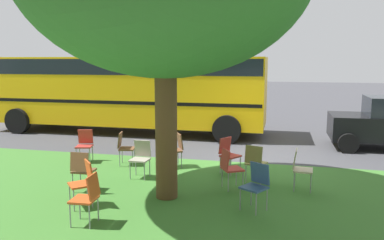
{
  "coord_description": "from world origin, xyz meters",
  "views": [
    {
      "loc": [
        -0.91,
        10.5,
        2.78
      ],
      "look_at": [
        1.27,
        1.07,
        1.27
      ],
      "focal_mm": 36.1,
      "sensor_mm": 36.0,
      "label": 1
    }
  ],
  "objects_px": {
    "chair_4": "(84,180)",
    "chair_8": "(82,168)",
    "chair_0": "(176,147)",
    "school_bus": "(128,87)",
    "chair_3": "(228,152)",
    "chair_1": "(88,195)",
    "chair_11": "(85,143)",
    "chair_9": "(141,156)",
    "chair_5": "(229,166)",
    "chair_10": "(256,183)",
    "chair_7": "(255,161)",
    "chair_6": "(300,166)",
    "chair_2": "(124,146)"
  },
  "relations": [
    {
      "from": "chair_1",
      "to": "school_bus",
      "type": "xyz_separation_m",
      "value": [
        2.6,
        -8.2,
        1.24
      ]
    },
    {
      "from": "chair_0",
      "to": "school_bus",
      "type": "distance_m",
      "value": 5.52
    },
    {
      "from": "chair_5",
      "to": "chair_11",
      "type": "height_order",
      "value": "same"
    },
    {
      "from": "chair_0",
      "to": "chair_9",
      "type": "bearing_deg",
      "value": 61.13
    },
    {
      "from": "chair_1",
      "to": "chair_9",
      "type": "height_order",
      "value": "same"
    },
    {
      "from": "chair_0",
      "to": "chair_4",
      "type": "height_order",
      "value": "same"
    },
    {
      "from": "chair_2",
      "to": "chair_6",
      "type": "relative_size",
      "value": 1.0
    },
    {
      "from": "chair_2",
      "to": "chair_6",
      "type": "xyz_separation_m",
      "value": [
        -4.47,
        1.02,
        0.0
      ]
    },
    {
      "from": "chair_1",
      "to": "chair_11",
      "type": "height_order",
      "value": "same"
    },
    {
      "from": "chair_2",
      "to": "chair_1",
      "type": "bearing_deg",
      "value": 103.66
    },
    {
      "from": "chair_4",
      "to": "chair_8",
      "type": "bearing_deg",
      "value": -58.92
    },
    {
      "from": "chair_0",
      "to": "chair_11",
      "type": "relative_size",
      "value": 1.0
    },
    {
      "from": "school_bus",
      "to": "chair_11",
      "type": "bearing_deg",
      "value": 96.6
    },
    {
      "from": "chair_7",
      "to": "chair_9",
      "type": "height_order",
      "value": "same"
    },
    {
      "from": "chair_1",
      "to": "chair_9",
      "type": "bearing_deg",
      "value": -88.42
    },
    {
      "from": "chair_4",
      "to": "chair_10",
      "type": "relative_size",
      "value": 1.0
    },
    {
      "from": "chair_5",
      "to": "chair_2",
      "type": "bearing_deg",
      "value": -23.8
    },
    {
      "from": "chair_9",
      "to": "school_bus",
      "type": "height_order",
      "value": "school_bus"
    },
    {
      "from": "chair_3",
      "to": "school_bus",
      "type": "relative_size",
      "value": 0.08
    },
    {
      "from": "chair_1",
      "to": "chair_5",
      "type": "xyz_separation_m",
      "value": [
        -2.1,
        -2.36,
        0.0
      ]
    },
    {
      "from": "chair_1",
      "to": "chair_7",
      "type": "distance_m",
      "value": 3.91
    },
    {
      "from": "chair_0",
      "to": "chair_6",
      "type": "bearing_deg",
      "value": 159.59
    },
    {
      "from": "chair_6",
      "to": "chair_9",
      "type": "xyz_separation_m",
      "value": [
        3.65,
        -0.09,
        0.0
      ]
    },
    {
      "from": "chair_1",
      "to": "chair_8",
      "type": "relative_size",
      "value": 1.0
    },
    {
      "from": "chair_7",
      "to": "chair_11",
      "type": "height_order",
      "value": "same"
    },
    {
      "from": "chair_1",
      "to": "chair_3",
      "type": "xyz_separation_m",
      "value": [
        -1.9,
        -3.57,
        0.0
      ]
    },
    {
      "from": "chair_10",
      "to": "chair_11",
      "type": "height_order",
      "value": "same"
    },
    {
      "from": "chair_9",
      "to": "chair_5",
      "type": "bearing_deg",
      "value": 169.79
    },
    {
      "from": "chair_3",
      "to": "chair_7",
      "type": "height_order",
      "value": "same"
    },
    {
      "from": "chair_11",
      "to": "chair_8",
      "type": "bearing_deg",
      "value": 117.17
    },
    {
      "from": "chair_5",
      "to": "school_bus",
      "type": "relative_size",
      "value": 0.08
    },
    {
      "from": "chair_8",
      "to": "chair_10",
      "type": "bearing_deg",
      "value": 177.42
    },
    {
      "from": "chair_1",
      "to": "chair_4",
      "type": "distance_m",
      "value": 0.89
    },
    {
      "from": "chair_4",
      "to": "chair_8",
      "type": "xyz_separation_m",
      "value": [
        0.44,
        -0.73,
        0.0
      ]
    },
    {
      "from": "chair_0",
      "to": "chair_7",
      "type": "distance_m",
      "value": 2.28
    },
    {
      "from": "chair_8",
      "to": "chair_11",
      "type": "distance_m",
      "value": 2.56
    },
    {
      "from": "chair_8",
      "to": "chair_7",
      "type": "bearing_deg",
      "value": -157.82
    },
    {
      "from": "chair_7",
      "to": "chair_8",
      "type": "bearing_deg",
      "value": 22.18
    },
    {
      "from": "chair_5",
      "to": "school_bus",
      "type": "xyz_separation_m",
      "value": [
        4.7,
        -5.83,
        1.24
      ]
    },
    {
      "from": "chair_9",
      "to": "chair_0",
      "type": "bearing_deg",
      "value": -118.87
    },
    {
      "from": "chair_7",
      "to": "school_bus",
      "type": "xyz_separation_m",
      "value": [
        5.21,
        -5.28,
        1.24
      ]
    },
    {
      "from": "chair_8",
      "to": "school_bus",
      "type": "xyz_separation_m",
      "value": [
        1.68,
        -6.72,
        1.24
      ]
    },
    {
      "from": "chair_3",
      "to": "chair_9",
      "type": "distance_m",
      "value": 2.14
    },
    {
      "from": "chair_4",
      "to": "chair_6",
      "type": "xyz_separation_m",
      "value": [
        -4.05,
        -1.91,
        0.0
      ]
    },
    {
      "from": "chair_5",
      "to": "chair_10",
      "type": "relative_size",
      "value": 1.0
    },
    {
      "from": "chair_1",
      "to": "chair_4",
      "type": "relative_size",
      "value": 1.0
    },
    {
      "from": "chair_8",
      "to": "chair_6",
      "type": "bearing_deg",
      "value": -165.21
    },
    {
      "from": "chair_4",
      "to": "chair_9",
      "type": "distance_m",
      "value": 2.04
    },
    {
      "from": "chair_3",
      "to": "chair_1",
      "type": "bearing_deg",
      "value": 61.93
    },
    {
      "from": "chair_4",
      "to": "chair_9",
      "type": "height_order",
      "value": "same"
    }
  ]
}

